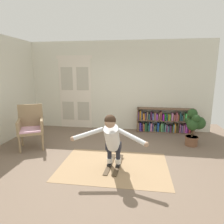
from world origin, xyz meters
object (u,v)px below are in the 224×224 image
potted_plant (194,126)px  skis_pair (114,164)px  bookshelf (164,122)px  wicker_chair (31,125)px  person_skier (112,137)px

potted_plant → skis_pair: (-1.92, -1.37, -0.54)m
bookshelf → wicker_chair: 3.97m
bookshelf → potted_plant: potted_plant is taller
skis_pair → potted_plant: bearing=35.6°
person_skier → skis_pair: bearing=86.1°
wicker_chair → person_skier: bearing=-22.6°
wicker_chair → potted_plant: bearing=9.0°
skis_pair → person_skier: (-0.01, -0.21, 0.68)m
bookshelf → person_skier: (-1.31, -2.71, 0.35)m
bookshelf → potted_plant: bearing=-61.1°
wicker_chair → potted_plant: 4.21m
potted_plant → person_skier: size_ratio=0.70×
wicker_chair → person_skier: size_ratio=0.78×
wicker_chair → potted_plant: size_ratio=1.11×
bookshelf → person_skier: size_ratio=1.27×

